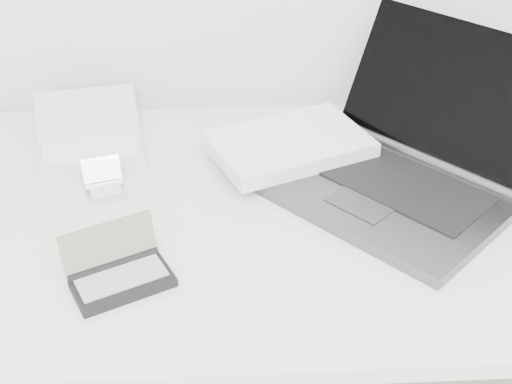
{
  "coord_description": "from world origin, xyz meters",
  "views": [
    {
      "loc": [
        -0.08,
        0.48,
        1.49
      ],
      "look_at": [
        -0.03,
        1.51,
        0.79
      ],
      "focal_mm": 50.0,
      "sensor_mm": 36.0,
      "label": 1
    }
  ],
  "objects_px": {
    "palmtop_charcoal": "(119,273)",
    "laptop_large": "(367,158)",
    "desk": "(271,226)",
    "netbook_open_white": "(89,142)"
  },
  "relations": [
    {
      "from": "palmtop_charcoal",
      "to": "laptop_large",
      "type": "bearing_deg",
      "value": 6.37
    },
    {
      "from": "desk",
      "to": "netbook_open_white",
      "type": "height_order",
      "value": "netbook_open_white"
    },
    {
      "from": "laptop_large",
      "to": "netbook_open_white",
      "type": "xyz_separation_m",
      "value": [
        -0.55,
        0.14,
        -0.03
      ]
    },
    {
      "from": "desk",
      "to": "netbook_open_white",
      "type": "xyz_separation_m",
      "value": [
        -0.36,
        0.23,
        0.06
      ]
    },
    {
      "from": "netbook_open_white",
      "to": "laptop_large",
      "type": "bearing_deg",
      "value": -24.08
    },
    {
      "from": "palmtop_charcoal",
      "to": "desk",
      "type": "bearing_deg",
      "value": 11.32
    },
    {
      "from": "laptop_large",
      "to": "palmtop_charcoal",
      "type": "distance_m",
      "value": 0.53
    },
    {
      "from": "desk",
      "to": "netbook_open_white",
      "type": "distance_m",
      "value": 0.43
    },
    {
      "from": "desk",
      "to": "netbook_open_white",
      "type": "relative_size",
      "value": 5.15
    },
    {
      "from": "desk",
      "to": "laptop_large",
      "type": "distance_m",
      "value": 0.23
    }
  ]
}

